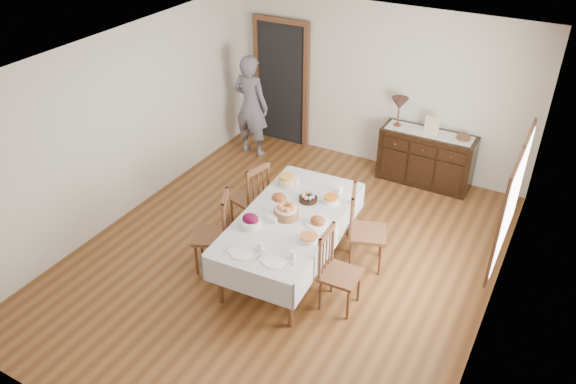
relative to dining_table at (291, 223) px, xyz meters
The scene contains 26 objects.
ground 0.70m from the dining_table, 144.77° to the left, with size 6.00×6.00×0.00m, color brown.
room_shell 1.14m from the dining_table, 119.20° to the left, with size 5.02×6.02×2.65m.
dining_table is the anchor object (origin of this frame).
chair_left_near 0.93m from the dining_table, 151.70° to the right, with size 0.59×0.59×1.05m.
chair_left_far 1.00m from the dining_table, 150.99° to the left, with size 0.52×0.52×1.03m.
chair_right_near 0.87m from the dining_table, 24.06° to the right, with size 0.43×0.43×1.00m.
chair_right_far 0.90m from the dining_table, 32.35° to the left, with size 0.57×0.57×1.08m.
sideboard 2.96m from the dining_table, 73.43° to the left, with size 1.43×0.52×0.86m.
person 3.14m from the dining_table, 130.73° to the left, with size 0.58×0.37×1.84m, color slate.
bread_basket 0.18m from the dining_table, 141.61° to the right, with size 0.30×0.30×0.18m.
egg_basket 0.43m from the dining_table, 86.15° to the left, with size 0.23×0.23×0.11m.
ham_platter_a 0.40m from the dining_table, 141.22° to the left, with size 0.29×0.29×0.11m.
ham_platter_b 0.37m from the dining_table, ahead, with size 0.28×0.28×0.11m.
beet_bowl 0.53m from the dining_table, 127.88° to the right, with size 0.25×0.25×0.16m.
carrot_bowl 0.61m from the dining_table, 60.91° to the left, with size 0.20×0.20×0.09m.
pineapple_bowl 0.75m from the dining_table, 122.74° to the left, with size 0.22×0.22×0.14m.
casserole_dish 0.53m from the dining_table, 38.26° to the right, with size 0.21×0.21×0.07m.
butter_dish 0.27m from the dining_table, 127.92° to the right, with size 0.14×0.10×0.07m.
setting_left 0.84m from the dining_table, 95.72° to the right, with size 0.43×0.31×0.10m.
setting_right 0.85m from the dining_table, 69.12° to the right, with size 0.43×0.31×0.10m.
glass_far_a 0.74m from the dining_table, 112.05° to the left, with size 0.06×0.06×0.09m.
glass_far_b 0.84m from the dining_table, 69.25° to the left, with size 0.07×0.07×0.09m.
runner 2.95m from the dining_table, 73.54° to the left, with size 1.30×0.35×0.01m.
table_lamp 2.90m from the dining_table, 83.44° to the left, with size 0.26×0.26×0.46m.
picture_frame 2.94m from the dining_table, 72.82° to the left, with size 0.22×0.08×0.28m.
deco_bowl 3.16m from the dining_table, 65.00° to the left, with size 0.20×0.20×0.06m.
Camera 1 is at (2.80, -4.97, 4.59)m, focal length 35.00 mm.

